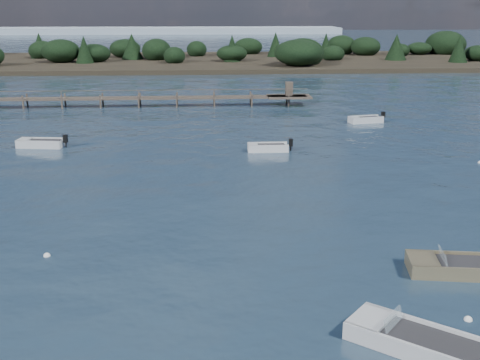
{
  "coord_description": "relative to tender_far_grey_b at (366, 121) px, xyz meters",
  "views": [
    {
      "loc": [
        -6.17,
        -20.94,
        11.24
      ],
      "look_at": [
        -3.9,
        14.0,
        1.0
      ],
      "focal_mm": 45.0,
      "sensor_mm": 36.0,
      "label": 1
    }
  ],
  "objects": [
    {
      "name": "dinghy_near_olive",
      "position": [
        -8.93,
        -40.4,
        -0.0
      ],
      "size": [
        5.11,
        4.72,
        1.34
      ],
      "color": "#B8BDC0",
      "rests_on": "ground"
    },
    {
      "name": "far_headland",
      "position": [
        14.92,
        63.11,
        1.79
      ],
      "size": [
        190.0,
        40.0,
        5.8
      ],
      "color": "black",
      "rests_on": "ground"
    },
    {
      "name": "tender_far_grey",
      "position": [
        -29.43,
        -8.76,
        0.01
      ],
      "size": [
        4.18,
        1.96,
        1.33
      ],
      "color": "#B8BDC0",
      "rests_on": "ground"
    },
    {
      "name": "jetty",
      "position": [
        -31.82,
        11.11,
        0.81
      ],
      "size": [
        64.5,
        3.2,
        3.4
      ],
      "color": "#4F453A",
      "rests_on": "ground"
    },
    {
      "name": "buoy_extra_b",
      "position": [
        4.25,
        -16.14,
        -0.18
      ],
      "size": [
        0.32,
        0.32,
        0.32
      ],
      "primitive_type": "sphere",
      "color": "white",
      "rests_on": "ground"
    },
    {
      "name": "tender_far_white",
      "position": [
        -10.99,
        -11.37,
        -0.01
      ],
      "size": [
        3.59,
        1.31,
        1.23
      ],
      "color": "silver",
      "rests_on": "ground"
    },
    {
      "name": "ground",
      "position": [
        -10.08,
        23.11,
        -0.18
      ],
      "size": [
        400.0,
        400.0,
        0.0
      ],
      "primitive_type": "plane",
      "color": "#19293A",
      "rests_on": "ground"
    },
    {
      "name": "tender_far_grey_b",
      "position": [
        0.0,
        0.0,
        0.0
      ],
      "size": [
        3.78,
        1.95,
        1.27
      ],
      "color": "#B8BDC0",
      "rests_on": "ground"
    },
    {
      "name": "dinghy_mid_white_a",
      "position": [
        -4.81,
        -34.53,
        -0.01
      ],
      "size": [
        5.61,
        2.73,
        1.29
      ],
      "color": "#72694C",
      "rests_on": "ground"
    },
    {
      "name": "buoy_extra_a",
      "position": [
        -6.51,
        -38.51,
        -0.18
      ],
      "size": [
        0.32,
        0.32,
        0.32
      ],
      "primitive_type": "sphere",
      "color": "white",
      "rests_on": "ground"
    },
    {
      "name": "buoy_c",
      "position": [
        -23.54,
        -31.49,
        -0.18
      ],
      "size": [
        0.32,
        0.32,
        0.32
      ],
      "primitive_type": "sphere",
      "color": "white",
      "rests_on": "ground"
    },
    {
      "name": "buoy_e",
      "position": [
        -9.49,
        -10.55,
        -0.18
      ],
      "size": [
        0.32,
        0.32,
        0.32
      ],
      "primitive_type": "sphere",
      "color": "white",
      "rests_on": "ground"
    }
  ]
}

